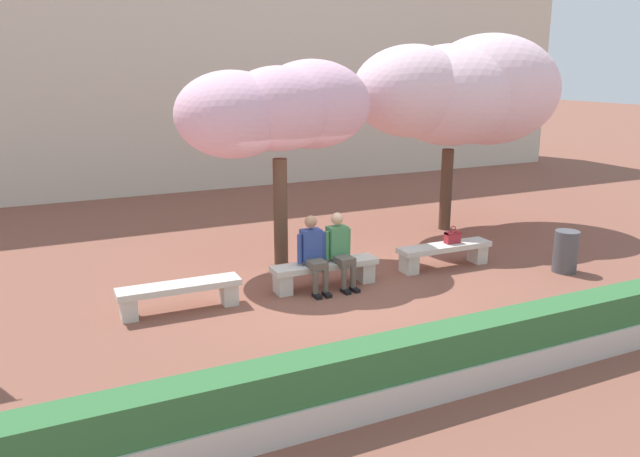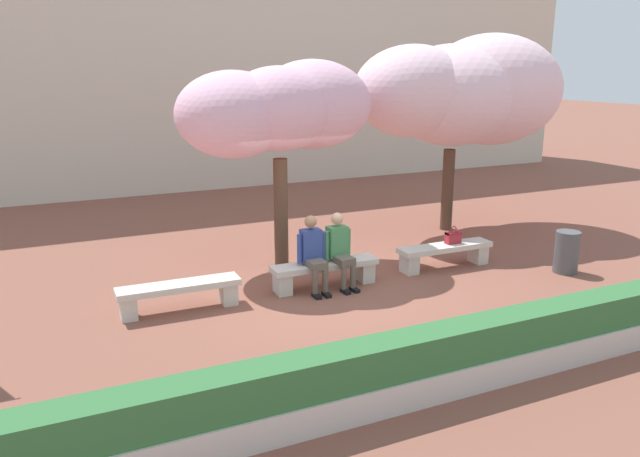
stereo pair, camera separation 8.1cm
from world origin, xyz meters
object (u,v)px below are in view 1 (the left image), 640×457
(person_seated_left, at_px, (313,251))
(person_seated_right, at_px, (340,247))
(stone_bench_center, at_px, (444,252))
(trash_bin, at_px, (566,251))
(cherry_tree_main, at_px, (276,110))
(cherry_tree_secondary, at_px, (459,92))
(handbag, at_px, (453,236))
(stone_bench_west_end, at_px, (180,292))
(stone_bench_near_west, at_px, (325,270))

(person_seated_left, relative_size, person_seated_right, 1.00)
(stone_bench_center, height_order, trash_bin, trash_bin)
(trash_bin, bearing_deg, person_seated_left, 166.42)
(cherry_tree_main, bearing_deg, person_seated_right, -73.18)
(cherry_tree_secondary, height_order, trash_bin, cherry_tree_secondary)
(handbag, relative_size, cherry_tree_secondary, 0.07)
(stone_bench_center, distance_m, person_seated_right, 2.30)
(person_seated_left, bearing_deg, trash_bin, -13.58)
(stone_bench_west_end, distance_m, cherry_tree_secondary, 7.89)
(stone_bench_west_end, height_order, handbag, handbag)
(person_seated_right, bearing_deg, stone_bench_center, 1.35)
(cherry_tree_secondary, relative_size, trash_bin, 6.45)
(trash_bin, bearing_deg, cherry_tree_main, 149.42)
(stone_bench_west_end, height_order, stone_bench_near_west, same)
(stone_bench_near_west, relative_size, person_seated_right, 1.48)
(stone_bench_west_end, distance_m, person_seated_left, 2.30)
(cherry_tree_main, relative_size, cherry_tree_secondary, 0.76)
(stone_bench_west_end, height_order, cherry_tree_secondary, cherry_tree_secondary)
(cherry_tree_main, distance_m, trash_bin, 5.93)
(person_seated_left, bearing_deg, person_seated_right, 0.01)
(person_seated_right, xyz_separation_m, handbag, (2.45, 0.08, -0.12))
(stone_bench_west_end, distance_m, handbag, 5.22)
(stone_bench_center, height_order, cherry_tree_main, cherry_tree_main)
(person_seated_left, height_order, person_seated_right, same)
(stone_bench_center, relative_size, cherry_tree_main, 0.50)
(person_seated_left, xyz_separation_m, person_seated_right, (0.50, 0.00, 0.00))
(stone_bench_west_end, bearing_deg, cherry_tree_main, 34.26)
(stone_bench_west_end, relative_size, stone_bench_near_west, 1.00)
(stone_bench_center, height_order, cherry_tree_secondary, cherry_tree_secondary)
(stone_bench_center, distance_m, handbag, 0.33)
(person_seated_left, bearing_deg, cherry_tree_secondary, 26.83)
(stone_bench_near_west, distance_m, person_seated_left, 0.47)
(person_seated_left, height_order, cherry_tree_secondary, cherry_tree_secondary)
(stone_bench_near_west, bearing_deg, person_seated_right, -11.97)
(stone_bench_near_west, distance_m, stone_bench_center, 2.51)
(stone_bench_near_west, distance_m, handbag, 2.71)
(cherry_tree_main, height_order, cherry_tree_secondary, cherry_tree_secondary)
(person_seated_left, relative_size, handbag, 3.81)
(stone_bench_west_end, xyz_separation_m, person_seated_left, (2.26, -0.05, 0.39))
(cherry_tree_main, bearing_deg, stone_bench_west_end, -145.74)
(stone_bench_west_end, bearing_deg, stone_bench_center, 0.00)
(stone_bench_near_west, height_order, trash_bin, trash_bin)
(stone_bench_center, bearing_deg, person_seated_left, -178.89)
(stone_bench_west_end, height_order, stone_bench_center, same)
(stone_bench_west_end, xyz_separation_m, stone_bench_center, (5.03, 0.00, 0.00))
(stone_bench_center, relative_size, person_seated_left, 1.48)
(person_seated_right, xyz_separation_m, cherry_tree_secondary, (4.22, 2.39, 2.44))
(stone_bench_center, distance_m, person_seated_left, 2.79)
(stone_bench_west_end, relative_size, cherry_tree_main, 0.50)
(handbag, distance_m, cherry_tree_main, 4.06)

